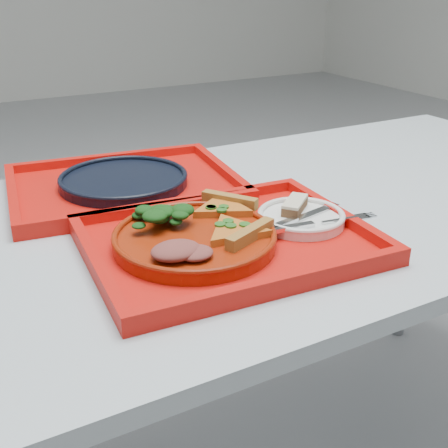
# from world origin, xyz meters

# --- Properties ---
(table) EXTENTS (1.60, 0.80, 0.75)m
(table) POSITION_xyz_m (0.00, 0.00, 0.68)
(table) COLOR #AFBCC5
(table) RESTS_ON ground
(tray_main) EXTENTS (0.47, 0.38, 0.01)m
(tray_main) POSITION_xyz_m (-0.21, -0.12, 0.76)
(tray_main) COLOR red
(tray_main) RESTS_ON table
(tray_far) EXTENTS (0.49, 0.40, 0.01)m
(tray_far) POSITION_xyz_m (-0.27, 0.21, 0.76)
(tray_far) COLOR red
(tray_far) RESTS_ON table
(dinner_plate) EXTENTS (0.26, 0.26, 0.02)m
(dinner_plate) POSITION_xyz_m (-0.26, -0.11, 0.77)
(dinner_plate) COLOR maroon
(dinner_plate) RESTS_ON tray_main
(side_plate) EXTENTS (0.15, 0.15, 0.01)m
(side_plate) POSITION_xyz_m (-0.06, -0.12, 0.77)
(side_plate) COLOR white
(side_plate) RESTS_ON tray_main
(navy_plate) EXTENTS (0.26, 0.26, 0.02)m
(navy_plate) POSITION_xyz_m (-0.27, 0.21, 0.77)
(navy_plate) COLOR black
(navy_plate) RESTS_ON tray_far
(pizza_slice_a) EXTENTS (0.14, 0.15, 0.02)m
(pizza_slice_a) POSITION_xyz_m (-0.20, -0.14, 0.79)
(pizza_slice_a) COLOR orange
(pizza_slice_a) RESTS_ON dinner_plate
(pizza_slice_b) EXTENTS (0.16, 0.15, 0.02)m
(pizza_slice_b) POSITION_xyz_m (-0.18, -0.05, 0.79)
(pizza_slice_b) COLOR orange
(pizza_slice_b) RESTS_ON dinner_plate
(salad_heap) EXTENTS (0.09, 0.08, 0.04)m
(salad_heap) POSITION_xyz_m (-0.30, -0.05, 0.80)
(salad_heap) COLOR black
(salad_heap) RESTS_ON dinner_plate
(meat_portion) EXTENTS (0.08, 0.06, 0.02)m
(meat_portion) POSITION_xyz_m (-0.32, -0.17, 0.79)
(meat_portion) COLOR brown
(meat_portion) RESTS_ON dinner_plate
(dessert_bar) EXTENTS (0.08, 0.07, 0.02)m
(dessert_bar) POSITION_xyz_m (-0.06, -0.10, 0.79)
(dessert_bar) COLOR #51331B
(dessert_bar) RESTS_ON side_plate
(knife) EXTENTS (0.18, 0.06, 0.01)m
(knife) POSITION_xyz_m (-0.07, -0.13, 0.78)
(knife) COLOR silver
(knife) RESTS_ON side_plate
(fork) EXTENTS (0.19, 0.05, 0.01)m
(fork) POSITION_xyz_m (-0.05, -0.17, 0.78)
(fork) COLOR silver
(fork) RESTS_ON side_plate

